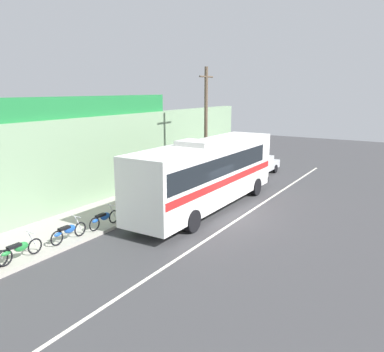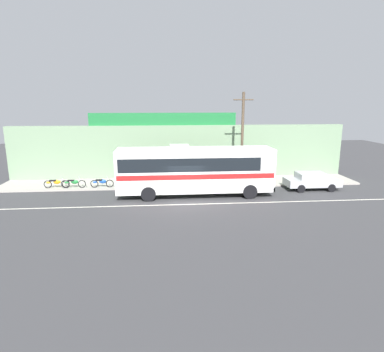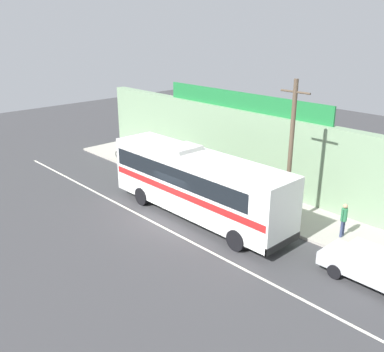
{
  "view_description": "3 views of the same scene",
  "coord_description": "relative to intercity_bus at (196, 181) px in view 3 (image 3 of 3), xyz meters",
  "views": [
    {
      "loc": [
        -16.57,
        -8.39,
        6.25
      ],
      "look_at": [
        0.04,
        1.88,
        1.87
      ],
      "focal_mm": 36.22,
      "sensor_mm": 36.0,
      "label": 1
    },
    {
      "loc": [
        -1.5,
        -22.18,
        6.85
      ],
      "look_at": [
        0.62,
        2.21,
        1.3
      ],
      "focal_mm": 30.73,
      "sensor_mm": 36.0,
      "label": 2
    },
    {
      "loc": [
        16.3,
        -13.49,
        10.15
      ],
      "look_at": [
        0.05,
        1.67,
        2.11
      ],
      "focal_mm": 40.43,
      "sensor_mm": 36.0,
      "label": 3
    }
  ],
  "objects": [
    {
      "name": "parked_car",
      "position": [
        9.5,
        0.89,
        -1.33
      ],
      "size": [
        4.21,
        1.84,
        1.37
      ],
      "color": "#B7BABF",
      "rests_on": "ground_plane"
    },
    {
      "name": "pedestrian_by_curb",
      "position": [
        6.76,
        3.43,
        -0.91
      ],
      "size": [
        0.3,
        0.48,
        1.74
      ],
      "color": "navy",
      "rests_on": "sidewalk_slab"
    },
    {
      "name": "motorcycle_red",
      "position": [
        -9.4,
        2.49,
        -1.5
      ],
      "size": [
        1.85,
        0.56,
        0.94
      ],
      "color": "black",
      "rests_on": "sidewalk_slab"
    },
    {
      "name": "storefront_facade",
      "position": [
        -0.7,
        5.97,
        0.33
      ],
      "size": [
        30.0,
        0.7,
        4.8
      ],
      "primitive_type": "cube",
      "color": "gray",
      "rests_on": "ground_plane"
    },
    {
      "name": "sidewalk_slab",
      "position": [
        -0.7,
        3.82,
        -2.0
      ],
      "size": [
        30.0,
        3.6,
        0.14
      ],
      "primitive_type": "cube",
      "color": "#A8A399",
      "rests_on": "ground_plane"
    },
    {
      "name": "intercity_bus",
      "position": [
        0.0,
        0.0,
        0.0
      ],
      "size": [
        11.39,
        2.65,
        3.78
      ],
      "color": "white",
      "rests_on": "ground_plane"
    },
    {
      "name": "motorcycle_green",
      "position": [
        -7.2,
        2.44,
        -1.5
      ],
      "size": [
        1.83,
        0.56,
        0.94
      ],
      "color": "black",
      "rests_on": "sidewalk_slab"
    },
    {
      "name": "ground_plane",
      "position": [
        -0.7,
        -1.38,
        -2.07
      ],
      "size": [
        70.0,
        70.0,
        0.0
      ],
      "primitive_type": "plane",
      "color": "#3A3A3D"
    },
    {
      "name": "road_center_stripe",
      "position": [
        -0.7,
        -2.18,
        -2.06
      ],
      "size": [
        30.0,
        0.14,
        0.01
      ],
      "primitive_type": "cube",
      "color": "silver",
      "rests_on": "ground_plane"
    },
    {
      "name": "motorcycle_orange",
      "position": [
        -10.8,
        2.57,
        -1.5
      ],
      "size": [
        1.94,
        0.56,
        0.94
      ],
      "color": "black",
      "rests_on": "sidewalk_slab"
    },
    {
      "name": "motorcycle_blue",
      "position": [
        -5.23,
        2.36,
        -1.5
      ],
      "size": [
        1.85,
        0.56,
        0.94
      ],
      "color": "black",
      "rests_on": "sidewalk_slab"
    },
    {
      "name": "utility_pole",
      "position": [
        4.12,
        2.42,
        1.94
      ],
      "size": [
        1.6,
        0.22,
        7.47
      ],
      "color": "brown",
      "rests_on": "sidewalk_slab"
    },
    {
      "name": "storefront_billboard",
      "position": [
        -2.18,
        5.97,
        3.28
      ],
      "size": [
        12.99,
        0.12,
        1.1
      ],
      "primitive_type": "cube",
      "color": "#1E7538",
      "rests_on": "storefront_facade"
    }
  ]
}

